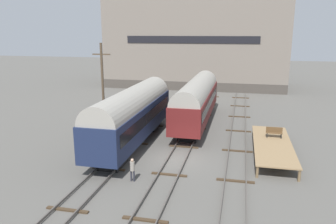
{
  "coord_description": "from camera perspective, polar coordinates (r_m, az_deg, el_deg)",
  "views": [
    {
      "loc": [
        4.75,
        -24.25,
        10.03
      ],
      "look_at": [
        -2.34,
        6.86,
        2.2
      ],
      "focal_mm": 35.0,
      "sensor_mm": 36.0,
      "label": 1
    }
  ],
  "objects": [
    {
      "name": "ground_plane",
      "position": [
        26.67,
        1.64,
        -8.31
      ],
      "size": [
        200.0,
        200.0,
        0.0
      ],
      "primitive_type": "plane",
      "color": "#56544F"
    },
    {
      "name": "track_left",
      "position": [
        27.83,
        -7.91,
        -7.16
      ],
      "size": [
        2.6,
        60.0,
        0.26
      ],
      "color": "#4C4742",
      "rests_on": "ground"
    },
    {
      "name": "track_middle",
      "position": [
        26.61,
        1.64,
        -8.02
      ],
      "size": [
        2.6,
        60.0,
        0.26
      ],
      "color": "#4C4742",
      "rests_on": "ground"
    },
    {
      "name": "track_right",
      "position": [
        26.19,
        11.84,
        -8.7
      ],
      "size": [
        2.6,
        60.0,
        0.26
      ],
      "color": "#4C4742",
      "rests_on": "ground"
    },
    {
      "name": "train_car_navy",
      "position": [
        29.52,
        -6.18,
        -0.19
      ],
      "size": [
        3.14,
        15.71,
        5.22
      ],
      "color": "black",
      "rests_on": "ground"
    },
    {
      "name": "train_car_maroon",
      "position": [
        36.19,
        5.04,
        2.31
      ],
      "size": [
        3.07,
        16.8,
        5.07
      ],
      "color": "black",
      "rests_on": "ground"
    },
    {
      "name": "station_platform",
      "position": [
        28.88,
        17.76,
        -5.38
      ],
      "size": [
        3.1,
        10.28,
        0.95
      ],
      "color": "#8C704C",
      "rests_on": "ground"
    },
    {
      "name": "bench",
      "position": [
        30.37,
        18.0,
        -3.34
      ],
      "size": [
        1.4,
        0.4,
        0.91
      ],
      "color": "brown",
      "rests_on": "station_platform"
    },
    {
      "name": "person_worker",
      "position": [
        22.81,
        -6.22,
        -9.63
      ],
      "size": [
        0.32,
        0.32,
        1.66
      ],
      "color": "#282833",
      "rests_on": "ground"
    },
    {
      "name": "utility_pole",
      "position": [
        32.69,
        -11.27,
        4.1
      ],
      "size": [
        1.8,
        0.24,
        9.03
      ],
      "color": "#473828",
      "rests_on": "ground"
    },
    {
      "name": "warehouse_building",
      "position": [
        63.03,
        5.0,
        11.85
      ],
      "size": [
        32.16,
        13.47,
        15.91
      ],
      "color": "#46403A",
      "rests_on": "ground"
    }
  ]
}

